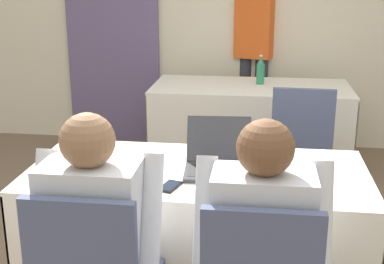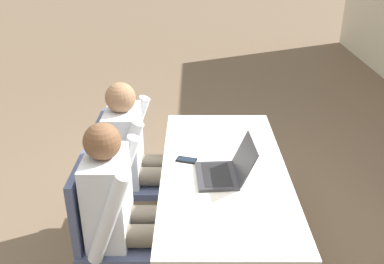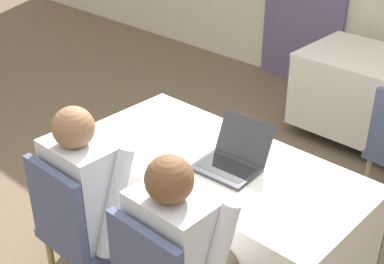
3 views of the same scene
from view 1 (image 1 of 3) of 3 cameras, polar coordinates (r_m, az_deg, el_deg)
wall_back at (r=5.11m, az=4.33°, el=13.57°), size 12.00×0.06×2.70m
curtain_panel at (r=5.24m, az=-8.60°, el=13.25°), size 0.89×0.04×2.65m
conference_table_near at (r=2.65m, az=0.56°, el=-7.60°), size 1.63×0.77×0.72m
conference_table_far at (r=4.51m, az=6.25°, el=2.74°), size 1.63×0.77×0.72m
laptop at (r=2.55m, az=2.82°, el=-3.23°), size 0.34×0.35×0.23m
cell_phone at (r=2.38m, az=-2.38°, el=-5.81°), size 0.10×0.14×0.01m
paper_beside_laptop at (r=2.73m, az=7.53°, el=-2.96°), size 0.28×0.34×0.00m
paper_centre_table at (r=2.72m, az=-7.91°, el=-3.08°), size 0.30×0.35×0.00m
water_bottle at (r=4.53m, az=7.32°, el=6.48°), size 0.07×0.07×0.24m
chair_far_spare at (r=3.75m, az=11.54°, el=-1.11°), size 0.46×0.46×0.91m
person_checkered_shirt at (r=2.14m, az=-9.83°, el=-10.67°), size 0.50×0.52×1.17m
person_white_shirt at (r=2.05m, az=7.38°, el=-11.79°), size 0.50×0.52×1.17m
person_red_shirt at (r=5.12m, az=6.64°, el=8.59°), size 0.39×0.29×1.59m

